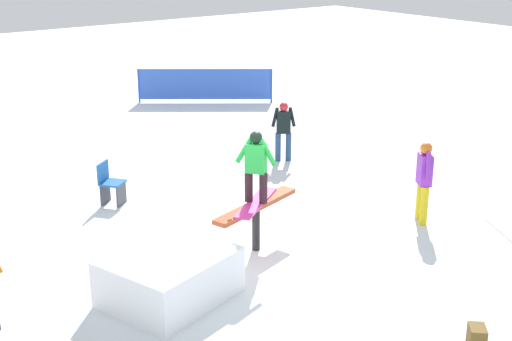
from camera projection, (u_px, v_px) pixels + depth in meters
ground_plane at (256, 249)px, 12.52m from camera, size 60.00×60.00×0.00m
rail_feature at (256, 212)px, 12.29m from camera, size 2.04×0.85×0.87m
snow_kicker_ramp at (169, 277)px, 10.73m from camera, size 2.15×1.95×0.74m
main_rider_on_rail at (256, 169)px, 12.04m from camera, size 1.41×1.10×1.29m
bystander_black at (283, 128)px, 17.06m from camera, size 0.54×0.40×1.45m
bystander_purple at (424, 178)px, 13.43m from camera, size 0.44×0.59×1.59m
loose_snowboard_white at (511, 235)px, 13.09m from camera, size 0.96×1.45×0.02m
folding_chair at (110, 185)px, 14.48m from camera, size 0.62×0.62×0.88m
backpack_on_snow at (477, 338)px, 9.50m from camera, size 0.37×0.37×0.34m
safety_fence at (205, 84)px, 22.92m from camera, size 3.48×2.62×1.10m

